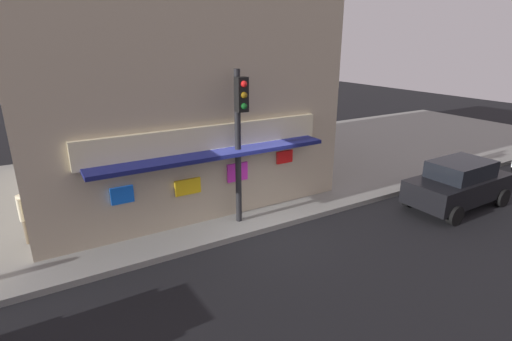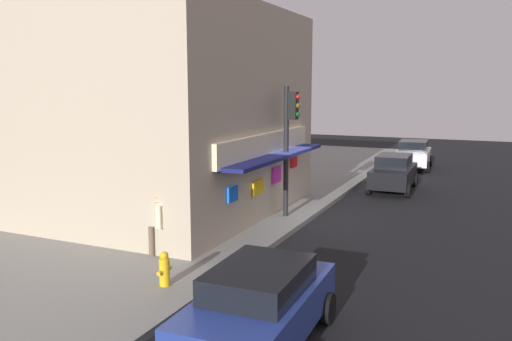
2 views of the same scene
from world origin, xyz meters
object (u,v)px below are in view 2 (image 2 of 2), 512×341
at_px(pedestrian, 159,221).
at_px(potted_plant_by_window, 276,183).
at_px(parked_car_black, 393,172).
at_px(fire_hydrant, 164,269).
at_px(parked_car_blue, 259,305).
at_px(trash_can, 231,209).
at_px(parked_car_white, 413,154).
at_px(potted_plant_by_doorway, 252,192).
at_px(traffic_light, 289,133).

xyz_separation_m(pedestrian, potted_plant_by_window, (8.27, -0.06, -0.35)).
relative_size(pedestrian, parked_car_black, 0.44).
bearing_deg(fire_hydrant, parked_car_blue, -115.12).
distance_m(trash_can, parked_car_white, 16.38).
relative_size(potted_plant_by_window, parked_car_blue, 0.25).
bearing_deg(parked_car_blue, parked_car_white, 1.19).
distance_m(pedestrian, parked_car_white, 20.37).
bearing_deg(potted_plant_by_doorway, fire_hydrant, -169.13).
height_order(parked_car_black, parked_car_white, parked_car_black).
bearing_deg(parked_car_black, trash_can, 155.64).
height_order(potted_plant_by_doorway, parked_car_white, parked_car_white).
distance_m(pedestrian, parked_car_blue, 5.51).
bearing_deg(parked_car_white, parked_car_blue, -178.81).
bearing_deg(parked_car_blue, pedestrian, 53.91).
height_order(potted_plant_by_doorway, parked_car_blue, parked_car_blue).
xyz_separation_m(fire_hydrant, pedestrian, (1.81, 1.40, 0.57)).
bearing_deg(fire_hydrant, trash_can, 12.01).
height_order(pedestrian, parked_car_white, pedestrian).
relative_size(potted_plant_by_doorway, parked_car_black, 0.26).
bearing_deg(potted_plant_by_doorway, parked_car_blue, -154.41).
distance_m(traffic_light, parked_car_blue, 9.51).
relative_size(traffic_light, potted_plant_by_window, 4.39).
bearing_deg(parked_car_white, trash_can, 166.55).
bearing_deg(trash_can, parked_car_blue, -149.51).
distance_m(potted_plant_by_window, parked_car_white, 12.35).
relative_size(fire_hydrant, parked_car_white, 0.21).
bearing_deg(trash_can, potted_plant_by_window, 1.26).
distance_m(parked_car_black, parked_car_blue, 15.99).
bearing_deg(traffic_light, potted_plant_by_doorway, 64.77).
bearing_deg(fire_hydrant, parked_car_white, -6.71).
relative_size(pedestrian, parked_car_blue, 0.43).
height_order(traffic_light, parked_car_blue, traffic_light).
bearing_deg(trash_can, traffic_light, -45.34).
bearing_deg(trash_can, potted_plant_by_doorway, 8.03).
height_order(potted_plant_by_doorway, parked_car_black, parked_car_black).
bearing_deg(parked_car_white, potted_plant_by_doorway, 163.00).
bearing_deg(parked_car_black, traffic_light, 161.43).
relative_size(potted_plant_by_doorway, parked_car_blue, 0.25).
xyz_separation_m(parked_car_black, parked_car_white, (7.24, 0.13, -0.01)).
relative_size(trash_can, pedestrian, 0.51).
distance_m(traffic_light, fire_hydrant, 7.80).
relative_size(fire_hydrant, potted_plant_by_doorway, 0.80).
height_order(traffic_light, potted_plant_by_doorway, traffic_light).
bearing_deg(pedestrian, fire_hydrant, -142.34).
distance_m(pedestrian, parked_car_black, 13.39).
bearing_deg(potted_plant_by_doorway, parked_car_black, -34.06).
xyz_separation_m(parked_car_black, parked_car_blue, (-15.98, -0.36, -0.04)).
xyz_separation_m(potted_plant_by_window, parked_car_black, (4.48, -4.03, 0.05)).
bearing_deg(potted_plant_by_doorway, trash_can, -171.97).
bearing_deg(parked_car_white, potted_plant_by_window, 161.57).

